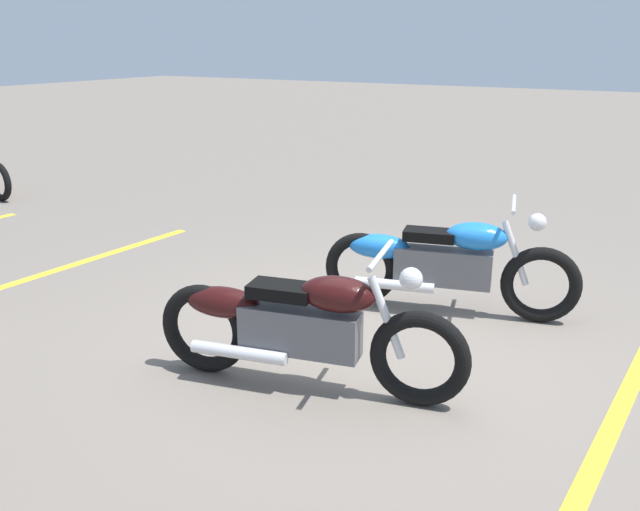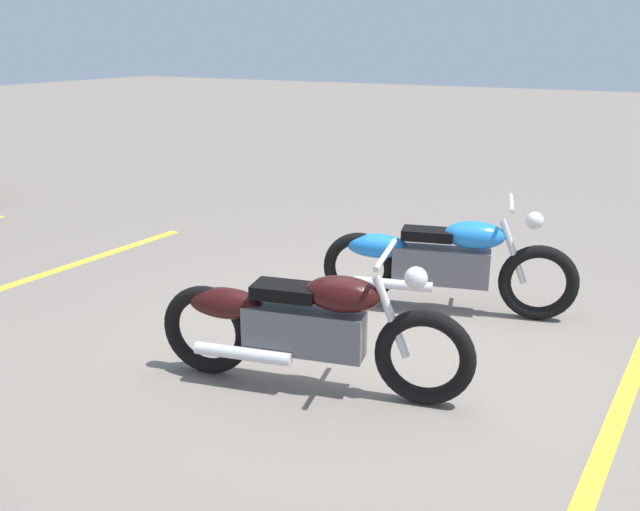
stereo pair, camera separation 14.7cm
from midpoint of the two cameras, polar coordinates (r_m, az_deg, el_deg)
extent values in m
plane|color=slate|center=(5.52, 3.59, -7.17)|extent=(60.00, 60.00, 0.00)
torus|color=black|center=(6.06, 17.25, -2.21)|extent=(0.68, 0.27, 0.67)
torus|color=black|center=(6.16, 2.66, -1.07)|extent=(0.68, 0.27, 0.67)
cube|color=#59595E|center=(6.04, 9.46, -0.85)|extent=(0.87, 0.42, 0.32)
ellipsoid|color=blue|center=(5.94, 12.20, 1.69)|extent=(0.57, 0.40, 0.24)
ellipsoid|color=blue|center=(6.07, 4.16, 0.82)|extent=(0.60, 0.37, 0.22)
cube|color=black|center=(5.97, 8.35, 1.79)|extent=(0.49, 0.34, 0.09)
cylinder|color=silver|center=(5.97, 15.28, 0.31)|extent=(0.27, 0.12, 0.56)
cylinder|color=silver|center=(5.86, 15.13, 4.30)|extent=(0.19, 0.61, 0.04)
sphere|color=silver|center=(5.90, 16.96, 2.82)|extent=(0.15, 0.15, 0.15)
cylinder|color=silver|center=(6.00, 5.45, -2.42)|extent=(0.70, 0.26, 0.09)
torus|color=black|center=(4.52, 7.87, -8.52)|extent=(0.68, 0.25, 0.67)
torus|color=black|center=(4.96, -10.34, -6.20)|extent=(0.68, 0.25, 0.67)
cube|color=#59595E|center=(4.66, -2.28, -6.37)|extent=(0.87, 0.40, 0.32)
ellipsoid|color=black|center=(4.47, 0.96, -3.27)|extent=(0.57, 0.39, 0.24)
ellipsoid|color=black|center=(4.80, -8.77, -4.00)|extent=(0.60, 0.35, 0.22)
cube|color=black|center=(4.59, -3.86, -2.99)|extent=(0.48, 0.33, 0.09)
cylinder|color=silver|center=(4.45, 5.07, -5.18)|extent=(0.27, 0.11, 0.56)
cylinder|color=silver|center=(4.31, 4.57, 0.09)|extent=(0.17, 0.61, 0.04)
sphere|color=silver|center=(4.32, 7.13, -1.91)|extent=(0.15, 0.15, 0.15)
cylinder|color=silver|center=(4.74, -7.43, -8.20)|extent=(0.70, 0.24, 0.09)
cube|color=yellow|center=(4.81, 22.83, -12.64)|extent=(0.30, 3.20, 0.01)
cube|color=yellow|center=(7.76, -20.80, -0.82)|extent=(0.30, 3.20, 0.01)
camera|label=1|loc=(0.07, 89.23, 0.25)|focal=38.00mm
camera|label=2|loc=(0.07, -90.77, -0.25)|focal=38.00mm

